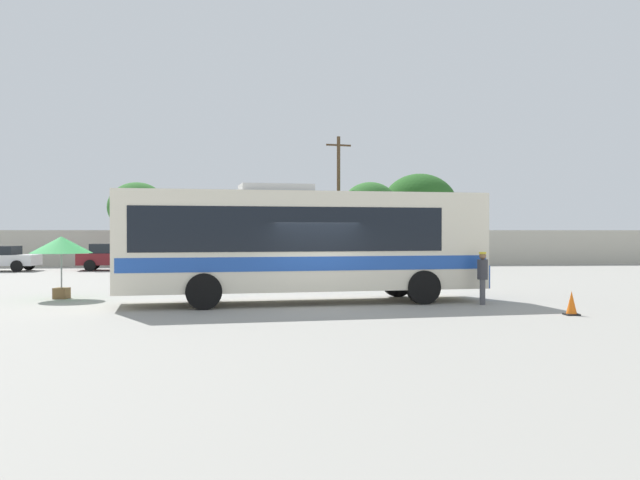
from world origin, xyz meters
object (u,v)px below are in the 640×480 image
object	(u,v)px
utility_pole_near	(339,197)
roadside_tree_midleft	(254,211)
attendant_by_bus_door	(483,275)
roadside_tree_left	(137,207)
roadside_tree_midright	(370,206)
vendor_umbrella_near_gate_green	(61,246)
roadside_tree_right	(419,206)
parked_car_second_maroon	(114,256)
coach_bus_cream_blue	(299,240)
traffic_cone_on_apron	(572,304)

from	to	relation	value
utility_pole_near	roadside_tree_midleft	xyz separation A→B (m)	(-5.87, 2.10, -0.90)
attendant_by_bus_door	roadside_tree_left	world-z (taller)	roadside_tree_left
roadside_tree_midright	vendor_umbrella_near_gate_green	bearing A→B (deg)	-121.58
roadside_tree_right	parked_car_second_maroon	bearing A→B (deg)	-152.56
attendant_by_bus_door	utility_pole_near	world-z (taller)	utility_pole_near
attendant_by_bus_door	vendor_umbrella_near_gate_green	world-z (taller)	vendor_umbrella_near_gate_green
coach_bus_cream_blue	roadside_tree_midright	world-z (taller)	roadside_tree_midright
utility_pole_near	traffic_cone_on_apron	distance (m)	30.00
roadside_tree_midright	roadside_tree_right	xyz separation A→B (m)	(4.52, 4.36, 0.21)
attendant_by_bus_door	roadside_tree_midleft	distance (m)	29.89
vendor_umbrella_near_gate_green	roadside_tree_midright	bearing A→B (deg)	58.42
attendant_by_bus_door	roadside_tree_left	distance (m)	33.07
utility_pole_near	roadside_tree_midleft	bearing A→B (deg)	160.33
traffic_cone_on_apron	attendant_by_bus_door	bearing A→B (deg)	118.67
roadside_tree_midright	roadside_tree_right	size ratio (longest dim) A/B	0.85
coach_bus_cream_blue	vendor_umbrella_near_gate_green	world-z (taller)	coach_bus_cream_blue
roadside_tree_midleft	roadside_tree_midright	distance (m)	8.42
roadside_tree_left	roadside_tree_midleft	bearing A→B (deg)	-1.81
traffic_cone_on_apron	parked_car_second_maroon	bearing A→B (deg)	126.00
parked_car_second_maroon	roadside_tree_midright	xyz separation A→B (m)	(15.96, 6.27, 3.18)
attendant_by_bus_door	traffic_cone_on_apron	bearing A→B (deg)	-61.33
attendant_by_bus_door	parked_car_second_maroon	size ratio (longest dim) A/B	0.38
coach_bus_cream_blue	attendant_by_bus_door	distance (m)	5.73
utility_pole_near	roadside_tree_midright	world-z (taller)	utility_pole_near
utility_pole_near	roadside_tree_right	size ratio (longest dim) A/B	1.33
roadside_tree_right	traffic_cone_on_apron	distance (m)	33.84
parked_car_second_maroon	traffic_cone_on_apron	distance (m)	28.13
attendant_by_bus_door	roadside_tree_midleft	world-z (taller)	roadside_tree_midleft
attendant_by_bus_door	vendor_umbrella_near_gate_green	xyz separation A→B (m)	(-13.30, 3.11, 0.82)
vendor_umbrella_near_gate_green	utility_pole_near	bearing A→B (deg)	62.93
roadside_tree_midleft	roadside_tree_right	xyz separation A→B (m)	(12.51, 1.72, 0.50)
coach_bus_cream_blue	roadside_tree_left	distance (m)	29.84
roadside_tree_left	utility_pole_near	bearing A→B (deg)	-9.50
attendant_by_bus_door	roadside_tree_midright	xyz separation A→B (m)	(0.94, 26.27, 3.07)
roadside_tree_left	parked_car_second_maroon	bearing A→B (deg)	-88.48
vendor_umbrella_near_gate_green	attendant_by_bus_door	bearing A→B (deg)	-13.17
parked_car_second_maroon	utility_pole_near	size ratio (longest dim) A/B	0.48
parked_car_second_maroon	roadside_tree_midleft	bearing A→B (deg)	48.20
coach_bus_cream_blue	roadside_tree_midleft	bearing A→B (deg)	93.11
coach_bus_cream_blue	parked_car_second_maroon	xyz separation A→B (m)	(-9.49, 18.96, -1.16)
roadside_tree_right	utility_pole_near	bearing A→B (deg)	-150.12
parked_car_second_maroon	roadside_tree_midright	bearing A→B (deg)	21.45
parked_car_second_maroon	roadside_tree_right	xyz separation A→B (m)	(20.48, 10.63, 3.39)
parked_car_second_maroon	roadside_tree_left	world-z (taller)	roadside_tree_left
utility_pole_near	traffic_cone_on_apron	size ratio (longest dim) A/B	13.75
coach_bus_cream_blue	utility_pole_near	size ratio (longest dim) A/B	1.32
attendant_by_bus_door	traffic_cone_on_apron	size ratio (longest dim) A/B	2.51
vendor_umbrella_near_gate_green	roadside_tree_left	bearing A→B (deg)	94.32
attendant_by_bus_door	parked_car_second_maroon	distance (m)	25.02
vendor_umbrella_near_gate_green	parked_car_second_maroon	size ratio (longest dim) A/B	0.49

